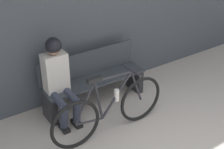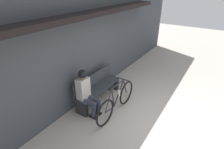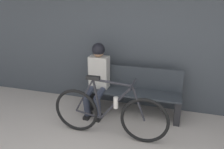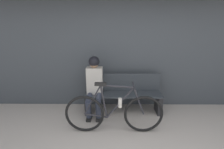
{
  "view_description": "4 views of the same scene",
  "coord_description": "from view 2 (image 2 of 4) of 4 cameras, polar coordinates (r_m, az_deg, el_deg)",
  "views": [
    {
      "loc": [
        -2.14,
        -1.49,
        2.85
      ],
      "look_at": [
        0.08,
        1.8,
        0.65
      ],
      "focal_mm": 50.0,
      "sensor_mm": 36.0,
      "label": 1
    },
    {
      "loc": [
        -3.44,
        -0.56,
        3.17
      ],
      "look_at": [
        0.12,
        1.77,
        0.93
      ],
      "focal_mm": 28.0,
      "sensor_mm": 36.0,
      "label": 2
    },
    {
      "loc": [
        0.63,
        -1.32,
        2.02
      ],
      "look_at": [
        -0.26,
        1.69,
        0.9
      ],
      "focal_mm": 35.0,
      "sensor_mm": 36.0,
      "label": 3
    },
    {
      "loc": [
        -0.23,
        -1.42,
        1.91
      ],
      "look_at": [
        -0.26,
        1.91,
        0.95
      ],
      "focal_mm": 28.0,
      "sensor_mm": 36.0,
      "label": 4
    }
  ],
  "objects": [
    {
      "name": "ground_plane",
      "position": [
        4.72,
        18.21,
        -16.22
      ],
      "size": [
        24.0,
        24.0,
        0.0
      ],
      "primitive_type": "plane",
      "color": "#ADA399"
    },
    {
      "name": "person_seated",
      "position": [
        4.57,
        -8.59,
        -4.89
      ],
      "size": [
        0.34,
        0.59,
        1.27
      ],
      "color": "#2D3342",
      "rests_on": "ground_plane"
    },
    {
      "name": "storefront_wall",
      "position": [
        4.9,
        -8.82,
        9.55
      ],
      "size": [
        12.0,
        0.56,
        3.2
      ],
      "color": "#3D4247",
      "rests_on": "ground_plane"
    },
    {
      "name": "park_bench_near",
      "position": [
        5.19,
        -4.66,
        -4.53
      ],
      "size": [
        1.67,
        0.42,
        0.85
      ],
      "color": "#2D3338",
      "rests_on": "ground_plane"
    },
    {
      "name": "bicycle",
      "position": [
        4.69,
        1.53,
        -8.63
      ],
      "size": [
        1.77,
        0.4,
        0.95
      ],
      "color": "black",
      "rests_on": "ground_plane"
    }
  ]
}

